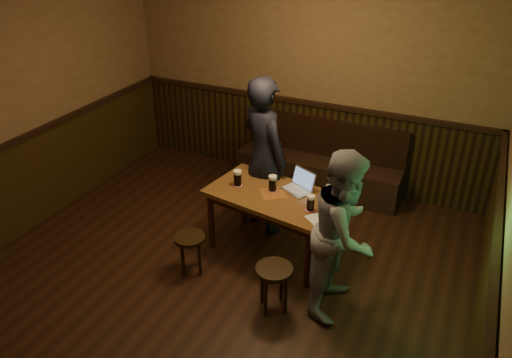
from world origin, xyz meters
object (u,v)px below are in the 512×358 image
object	(u,v)px
laptop	(300,185)
person_grey	(344,233)
pub_table	(273,201)
stool_left	(190,243)
bench	(319,168)
person_suit	(264,156)
pint_right	(311,203)
pint_mid	(273,183)
stool_right	(274,276)
pint_left	(238,178)

from	to	relation	value
laptop	person_grey	world-z (taller)	person_grey
pub_table	person_grey	world-z (taller)	person_grey
pub_table	laptop	size ratio (longest dim) A/B	3.89
laptop	stool_left	bearing A→B (deg)	-108.77
bench	stool_left	distance (m)	2.35
pub_table	person_suit	distance (m)	0.60
stool_left	laptop	distance (m)	1.31
pint_right	pint_mid	bearing A→B (deg)	158.24
laptop	person_suit	size ratio (longest dim) A/B	0.21
pint_right	person_grey	xyz separation A→B (m)	(0.45, -0.35, -0.01)
pint_mid	person_grey	world-z (taller)	person_grey
bench	pint_mid	world-z (taller)	bench
stool_right	laptop	size ratio (longest dim) A/B	1.25
pint_left	pint_mid	bearing A→B (deg)	8.09
pint_right	bench	bearing A→B (deg)	105.07
stool_left	laptop	world-z (taller)	laptop
pub_table	person_grey	size ratio (longest dim) A/B	0.91
stool_right	pint_left	xyz separation A→B (m)	(-0.80, 0.83, 0.45)
person_grey	pint_right	bearing A→B (deg)	53.79
pint_right	pub_table	bearing A→B (deg)	162.84
bench	laptop	xyz separation A→B (m)	(0.22, -1.38, 0.48)
pint_mid	stool_left	bearing A→B (deg)	-128.89
stool_left	person_suit	bearing A→B (deg)	73.44
bench	pint_left	world-z (taller)	bench
pint_left	person_suit	world-z (taller)	person_suit
stool_left	pint_left	size ratio (longest dim) A/B	2.43
pint_mid	laptop	world-z (taller)	laptop
pint_left	pint_right	distance (m)	0.90
person_suit	stool_left	bearing A→B (deg)	103.31
laptop	person_suit	distance (m)	0.59
laptop	pint_mid	bearing A→B (deg)	-125.91
pint_left	pint_right	world-z (taller)	pint_left
stool_left	pint_mid	bearing A→B (deg)	51.11
laptop	person_grey	size ratio (longest dim) A/B	0.24
pint_right	stool_right	bearing A→B (deg)	-97.41
stool_right	pint_left	size ratio (longest dim) A/B	2.65
stool_left	pint_left	world-z (taller)	pint_left
bench	person_suit	bearing A→B (deg)	-104.90
bench	person_grey	bearing A→B (deg)	-66.25
pub_table	stool_right	xyz separation A→B (m)	(0.37, -0.83, -0.26)
bench	person_suit	size ratio (longest dim) A/B	1.18
pint_left	laptop	xyz separation A→B (m)	(0.64, 0.20, -0.03)
stool_right	person_suit	bearing A→B (deg)	118.19
stool_right	pint_right	distance (m)	0.83
bench	pint_left	xyz separation A→B (m)	(-0.43, -1.57, 0.52)
pint_right	person_suit	xyz separation A→B (m)	(-0.77, 0.57, 0.11)
stool_left	laptop	size ratio (longest dim) A/B	1.14
pint_mid	pint_right	distance (m)	0.54
pint_mid	laptop	bearing A→B (deg)	28.83
pint_left	pub_table	bearing A→B (deg)	-0.11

